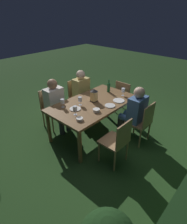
{
  "coord_description": "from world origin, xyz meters",
  "views": [
    {
      "loc": [
        2.49,
        2.26,
        2.41
      ],
      "look_at": [
        0.0,
        0.0,
        0.52
      ],
      "focal_mm": 30.0,
      "sensor_mm": 36.0,
      "label": 1
    }
  ],
  "objects_px": {
    "lantern_centerpiece": "(94,95)",
    "plate_a": "(119,101)",
    "dining_table": "(94,105)",
    "plate_b": "(110,106)",
    "person_in_mustard": "(83,92)",
    "bowl_olives": "(80,119)",
    "chair_side_right_a": "(142,121)",
    "person_in_blue": "(134,111)",
    "wine_glass_d": "(63,102)",
    "chair_side_right_b": "(117,140)",
    "chair_side_left_b": "(51,106)",
    "chair_side_left_a": "(78,95)",
    "green_bottle_on_table": "(109,87)",
    "chair_head_near": "(125,96)",
    "wine_glass_a": "(80,100)",
    "bowl_bread": "(96,110)",
    "wine_glass_c": "(75,109)",
    "wine_glass_b": "(123,90)",
    "plate_c": "(75,109)",
    "person_in_cream": "(56,103)"
  },
  "relations": [
    {
      "from": "person_in_cream",
      "to": "wine_glass_c",
      "type": "height_order",
      "value": "person_in_cream"
    },
    {
      "from": "wine_glass_d",
      "to": "plate_b",
      "type": "distance_m",
      "value": 0.91
    },
    {
      "from": "wine_glass_b",
      "to": "bowl_olives",
      "type": "distance_m",
      "value": 1.34
    },
    {
      "from": "wine_glass_d",
      "to": "chair_side_right_b",
      "type": "bearing_deg",
      "value": 96.74
    },
    {
      "from": "chair_side_right_b",
      "to": "plate_a",
      "type": "height_order",
      "value": "chair_side_right_b"
    },
    {
      "from": "chair_head_near",
      "to": "plate_a",
      "type": "height_order",
      "value": "chair_head_near"
    },
    {
      "from": "plate_a",
      "to": "plate_b",
      "type": "xyz_separation_m",
      "value": [
        0.3,
        0.0,
        0.0
      ]
    },
    {
      "from": "chair_head_near",
      "to": "wine_glass_b",
      "type": "xyz_separation_m",
      "value": [
        0.47,
        0.24,
        0.37
      ]
    },
    {
      "from": "dining_table",
      "to": "wine_glass_a",
      "type": "height_order",
      "value": "wine_glass_a"
    },
    {
      "from": "chair_side_right_a",
      "to": "wine_glass_d",
      "type": "height_order",
      "value": "wine_glass_d"
    },
    {
      "from": "person_in_mustard",
      "to": "lantern_centerpiece",
      "type": "bearing_deg",
      "value": 62.11
    },
    {
      "from": "chair_side_left_b",
      "to": "plate_c",
      "type": "xyz_separation_m",
      "value": [
        0.04,
        0.84,
        0.26
      ]
    },
    {
      "from": "dining_table",
      "to": "bowl_olives",
      "type": "xyz_separation_m",
      "value": [
        0.66,
        0.28,
        0.07
      ]
    },
    {
      "from": "person_in_mustard",
      "to": "bowl_olives",
      "type": "xyz_separation_m",
      "value": [
        1.06,
        0.99,
        0.12
      ]
    },
    {
      "from": "chair_side_right_a",
      "to": "bowl_olives",
      "type": "distance_m",
      "value": 1.26
    },
    {
      "from": "chair_side_left_b",
      "to": "wine_glass_a",
      "type": "height_order",
      "value": "wine_glass_a"
    },
    {
      "from": "person_in_mustard",
      "to": "wine_glass_c",
      "type": "relative_size",
      "value": 6.8
    },
    {
      "from": "chair_side_left_a",
      "to": "wine_glass_d",
      "type": "bearing_deg",
      "value": 32.55
    },
    {
      "from": "dining_table",
      "to": "plate_b",
      "type": "distance_m",
      "value": 0.36
    },
    {
      "from": "green_bottle_on_table",
      "to": "wine_glass_d",
      "type": "relative_size",
      "value": 1.72
    },
    {
      "from": "person_in_blue",
      "to": "bowl_olives",
      "type": "bearing_deg",
      "value": -21.68
    },
    {
      "from": "bowl_bread",
      "to": "wine_glass_b",
      "type": "bearing_deg",
      "value": -176.88
    },
    {
      "from": "chair_side_right_b",
      "to": "chair_side_left_a",
      "type": "bearing_deg",
      "value": -114.13
    },
    {
      "from": "wine_glass_a",
      "to": "chair_side_left_a",
      "type": "bearing_deg",
      "value": -130.16
    },
    {
      "from": "plate_a",
      "to": "chair_side_right_b",
      "type": "bearing_deg",
      "value": 35.19
    },
    {
      "from": "wine_glass_b",
      "to": "wine_glass_c",
      "type": "distance_m",
      "value": 1.27
    },
    {
      "from": "plate_a",
      "to": "wine_glass_a",
      "type": "bearing_deg",
      "value": -34.71
    },
    {
      "from": "chair_side_left_a",
      "to": "person_in_cream",
      "type": "xyz_separation_m",
      "value": [
        0.81,
        0.2,
        0.15
      ]
    },
    {
      "from": "chair_side_left_a",
      "to": "chair_side_right_a",
      "type": "bearing_deg",
      "value": 90.0
    },
    {
      "from": "wine_glass_c",
      "to": "lantern_centerpiece",
      "type": "bearing_deg",
      "value": -169.14
    },
    {
      "from": "person_in_cream",
      "to": "green_bottle_on_table",
      "type": "height_order",
      "value": "person_in_cream"
    },
    {
      "from": "chair_side_right_a",
      "to": "bowl_bread",
      "type": "height_order",
      "value": "chair_side_right_a"
    },
    {
      "from": "chair_side_right_a",
      "to": "person_in_mustard",
      "type": "bearing_deg",
      "value": -90.0
    },
    {
      "from": "person_in_cream",
      "to": "chair_head_near",
      "type": "bearing_deg",
      "value": 155.53
    },
    {
      "from": "bowl_olives",
      "to": "chair_side_right_a",
      "type": "bearing_deg",
      "value": 149.8
    },
    {
      "from": "wine_glass_c",
      "to": "plate_a",
      "type": "xyz_separation_m",
      "value": [
        -0.98,
        0.25,
        -0.11
      ]
    },
    {
      "from": "chair_side_right_b",
      "to": "person_in_cream",
      "type": "distance_m",
      "value": 1.61
    },
    {
      "from": "wine_glass_c",
      "to": "chair_side_left_b",
      "type": "bearing_deg",
      "value": -100.08
    },
    {
      "from": "lantern_centerpiece",
      "to": "wine_glass_d",
      "type": "relative_size",
      "value": 1.57
    },
    {
      "from": "lantern_centerpiece",
      "to": "green_bottle_on_table",
      "type": "xyz_separation_m",
      "value": [
        -0.58,
        -0.08,
        -0.04
      ]
    },
    {
      "from": "person_in_blue",
      "to": "chair_side_left_b",
      "type": "relative_size",
      "value": 1.32
    },
    {
      "from": "wine_glass_c",
      "to": "dining_table",
      "type": "bearing_deg",
      "value": -171.44
    },
    {
      "from": "lantern_centerpiece",
      "to": "plate_a",
      "type": "bearing_deg",
      "value": 133.57
    },
    {
      "from": "chair_side_right_b",
      "to": "bowl_olives",
      "type": "bearing_deg",
      "value": -67.59
    },
    {
      "from": "lantern_centerpiece",
      "to": "person_in_cream",
      "type": "bearing_deg",
      "value": -56.09
    },
    {
      "from": "chair_side_left_a",
      "to": "wine_glass_a",
      "type": "relative_size",
      "value": 5.15
    },
    {
      "from": "chair_side_right_b",
      "to": "bowl_bread",
      "type": "height_order",
      "value": "chair_side_right_b"
    },
    {
      "from": "dining_table",
      "to": "bowl_bread",
      "type": "height_order",
      "value": "bowl_bread"
    },
    {
      "from": "plate_c",
      "to": "wine_glass_a",
      "type": "bearing_deg",
      "value": -163.48
    },
    {
      "from": "chair_side_left_a",
      "to": "green_bottle_on_table",
      "type": "xyz_separation_m",
      "value": [
        -0.22,
        0.79,
        0.36
      ]
    }
  ]
}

